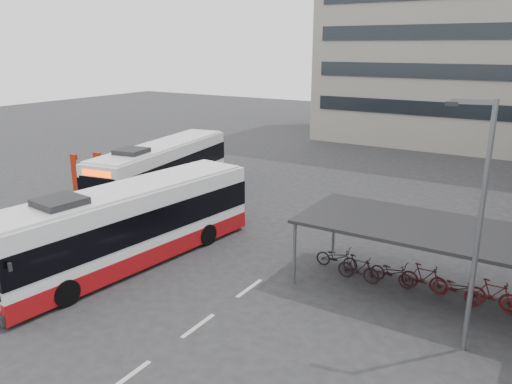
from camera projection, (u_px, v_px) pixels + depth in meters
The scene contains 9 objects.
ground at pixel (196, 273), 19.51m from camera, with size 120.00×120.00×0.00m, color #28282B.
bike_shelter at pixel (441, 263), 17.28m from camera, with size 10.00×4.00×2.54m.
road_markings at pixel (198, 326), 15.79m from camera, with size 0.15×7.60×0.01m.
bus_main at pixel (130, 225), 20.04m from camera, with size 3.73×11.78×3.42m.
bus_teal at pixel (162, 170), 29.08m from camera, with size 4.28×11.58×3.35m.
pedestrian at pixel (109, 226), 22.19m from camera, with size 0.61×0.40×1.66m, color black.
lamp_post at pixel (477, 215), 13.44m from camera, with size 1.26×0.42×7.24m.
sign_totem_mid at pixel (75, 173), 29.95m from camera, with size 0.51×0.19×2.34m.
sign_totem_north at pixel (98, 172), 29.94m from camera, with size 0.53×0.25×2.44m.
Camera 1 is at (11.45, -13.88, 8.51)m, focal length 35.00 mm.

